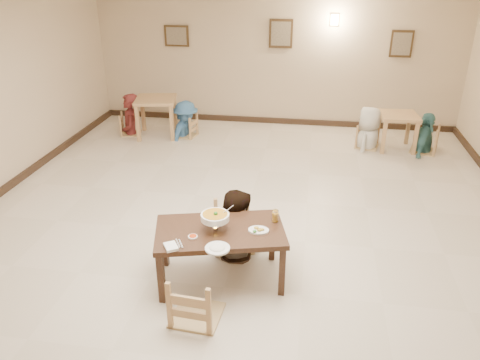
% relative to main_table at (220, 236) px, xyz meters
% --- Properties ---
extents(floor, '(10.00, 10.00, 0.00)m').
position_rel_main_table_xyz_m(floor, '(0.07, 0.95, -0.60)').
color(floor, beige).
rests_on(floor, ground).
extents(ceiling, '(10.00, 10.00, 0.00)m').
position_rel_main_table_xyz_m(ceiling, '(0.07, 0.95, 2.40)').
color(ceiling, white).
rests_on(ceiling, wall_back).
extents(wall_back, '(10.00, 0.00, 10.00)m').
position_rel_main_table_xyz_m(wall_back, '(0.07, 5.95, 0.90)').
color(wall_back, beige).
rests_on(wall_back, floor).
extents(baseboard_back, '(8.00, 0.06, 0.12)m').
position_rel_main_table_xyz_m(baseboard_back, '(0.07, 5.92, -0.54)').
color(baseboard_back, '#312217').
rests_on(baseboard_back, floor).
extents(picture_a, '(0.55, 0.04, 0.45)m').
position_rel_main_table_xyz_m(picture_a, '(-2.13, 5.91, 1.30)').
color(picture_a, '#3C2A18').
rests_on(picture_a, wall_back).
extents(picture_b, '(0.50, 0.04, 0.60)m').
position_rel_main_table_xyz_m(picture_b, '(0.17, 5.91, 1.40)').
color(picture_b, '#3C2A18').
rests_on(picture_b, wall_back).
extents(picture_c, '(0.45, 0.04, 0.55)m').
position_rel_main_table_xyz_m(picture_c, '(2.67, 5.91, 1.25)').
color(picture_c, '#3C2A18').
rests_on(picture_c, wall_back).
extents(wall_sconce, '(0.16, 0.05, 0.22)m').
position_rel_main_table_xyz_m(wall_sconce, '(1.27, 5.91, 1.70)').
color(wall_sconce, '#FFD88C').
rests_on(wall_sconce, wall_back).
extents(main_table, '(1.60, 1.14, 0.68)m').
position_rel_main_table_xyz_m(main_table, '(0.00, 0.00, 0.00)').
color(main_table, '#3C2417').
rests_on(main_table, floor).
extents(chair_far, '(0.51, 0.51, 1.08)m').
position_rel_main_table_xyz_m(chair_far, '(0.02, 0.73, -0.06)').
color(chair_far, tan).
rests_on(chair_far, floor).
extents(chair_near, '(0.50, 0.50, 1.06)m').
position_rel_main_table_xyz_m(chair_near, '(-0.12, -0.68, -0.07)').
color(chair_near, tan).
rests_on(chair_near, floor).
extents(main_diner, '(0.93, 0.77, 1.73)m').
position_rel_main_table_xyz_m(main_diner, '(0.05, 0.61, 0.27)').
color(main_diner, gray).
rests_on(main_diner, floor).
extents(curry_warmer, '(0.36, 0.32, 0.29)m').
position_rel_main_table_xyz_m(curry_warmer, '(-0.05, -0.02, 0.25)').
color(curry_warmer, silver).
rests_on(curry_warmer, main_table).
extents(rice_plate_far, '(0.26, 0.26, 0.06)m').
position_rel_main_table_xyz_m(rice_plate_far, '(-0.07, 0.25, 0.09)').
color(rice_plate_far, white).
rests_on(rice_plate_far, main_table).
extents(rice_plate_near, '(0.26, 0.26, 0.06)m').
position_rel_main_table_xyz_m(rice_plate_near, '(0.05, -0.39, 0.09)').
color(rice_plate_near, white).
rests_on(rice_plate_near, main_table).
extents(fried_plate, '(0.23, 0.23, 0.05)m').
position_rel_main_table_xyz_m(fried_plate, '(0.43, 0.03, 0.10)').
color(fried_plate, white).
rests_on(fried_plate, main_table).
extents(chili_dish, '(0.11, 0.11, 0.02)m').
position_rel_main_table_xyz_m(chili_dish, '(-0.26, -0.21, 0.09)').
color(chili_dish, white).
rests_on(chili_dish, main_table).
extents(napkin_cutlery, '(0.23, 0.27, 0.03)m').
position_rel_main_table_xyz_m(napkin_cutlery, '(-0.43, -0.44, 0.09)').
color(napkin_cutlery, white).
rests_on(napkin_cutlery, main_table).
extents(drink_glass, '(0.07, 0.07, 0.15)m').
position_rel_main_table_xyz_m(drink_glass, '(0.60, 0.27, 0.15)').
color(drink_glass, white).
rests_on(drink_glass, main_table).
extents(bg_table_left, '(0.96, 0.96, 0.82)m').
position_rel_main_table_xyz_m(bg_table_left, '(-2.30, 4.69, 0.08)').
color(bg_table_left, tan).
rests_on(bg_table_left, floor).
extents(bg_table_right, '(0.76, 0.76, 0.71)m').
position_rel_main_table_xyz_m(bg_table_right, '(2.60, 4.69, -0.02)').
color(bg_table_right, tan).
rests_on(bg_table_right, floor).
extents(bg_chair_ll, '(0.41, 0.41, 0.87)m').
position_rel_main_table_xyz_m(bg_chair_ll, '(-2.91, 4.69, -0.16)').
color(bg_chair_ll, tan).
rests_on(bg_chair_ll, floor).
extents(bg_chair_lr, '(0.41, 0.41, 0.88)m').
position_rel_main_table_xyz_m(bg_chair_lr, '(-1.70, 4.74, -0.16)').
color(bg_chair_lr, tan).
rests_on(bg_chair_lr, floor).
extents(bg_chair_rl, '(0.42, 0.42, 0.90)m').
position_rel_main_table_xyz_m(bg_chair_rl, '(2.07, 4.69, -0.15)').
color(bg_chair_rl, tan).
rests_on(bg_chair_rl, floor).
extents(bg_chair_rr, '(0.47, 0.47, 0.99)m').
position_rel_main_table_xyz_m(bg_chair_rr, '(3.14, 4.62, -0.10)').
color(bg_chair_rr, tan).
rests_on(bg_chair_rr, floor).
extents(bg_diner_a, '(0.62, 0.75, 1.76)m').
position_rel_main_table_xyz_m(bg_diner_a, '(-2.91, 4.69, 0.28)').
color(bg_diner_a, maroon).
rests_on(bg_diner_a, floor).
extents(bg_diner_b, '(0.77, 1.09, 1.53)m').
position_rel_main_table_xyz_m(bg_diner_b, '(-1.70, 4.74, 0.17)').
color(bg_diner_b, teal).
rests_on(bg_diner_b, floor).
extents(bg_diner_c, '(0.77, 0.94, 1.66)m').
position_rel_main_table_xyz_m(bg_diner_c, '(2.07, 4.69, 0.23)').
color(bg_diner_c, silver).
rests_on(bg_diner_c, floor).
extents(bg_diner_d, '(0.68, 0.99, 1.57)m').
position_rel_main_table_xyz_m(bg_diner_d, '(3.14, 4.62, 0.19)').
color(bg_diner_d, '#3E787C').
rests_on(bg_diner_d, floor).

